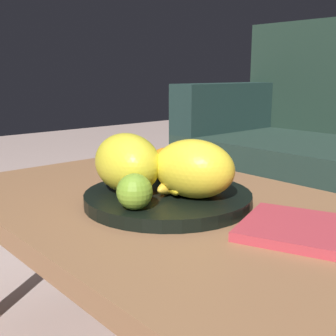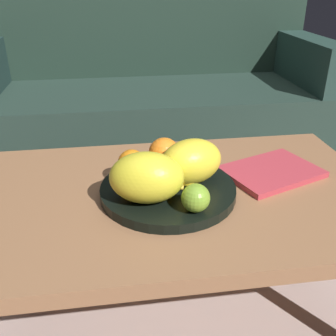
# 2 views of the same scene
# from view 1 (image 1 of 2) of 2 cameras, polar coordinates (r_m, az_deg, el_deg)

# --- Properties ---
(coffee_table) EXTENTS (1.07, 0.64, 0.41)m
(coffee_table) POSITION_cam_1_polar(r_m,az_deg,el_deg) (0.89, 1.61, -7.64)
(coffee_table) COLOR #926341
(coffee_table) RESTS_ON ground_plane
(fruit_bowl) EXTENTS (0.34, 0.34, 0.03)m
(fruit_bowl) POSITION_cam_1_polar(r_m,az_deg,el_deg) (0.87, 0.00, -4.00)
(fruit_bowl) COLOR black
(fruit_bowl) RESTS_ON coffee_table
(melon_large_front) EXTENTS (0.19, 0.16, 0.11)m
(melon_large_front) POSITION_cam_1_polar(r_m,az_deg,el_deg) (0.83, 3.50, -0.07)
(melon_large_front) COLOR yellow
(melon_large_front) RESTS_ON fruit_bowl
(melon_smaller_beside) EXTENTS (0.19, 0.15, 0.12)m
(melon_smaller_beside) POSITION_cam_1_polar(r_m,az_deg,el_deg) (0.87, -5.44, 0.69)
(melon_smaller_beside) COLOR yellow
(melon_smaller_beside) RESTS_ON fruit_bowl
(orange_front) EXTENTS (0.08, 0.08, 0.08)m
(orange_front) POSITION_cam_1_polar(r_m,az_deg,el_deg) (0.93, 5.00, 0.40)
(orange_front) COLOR orange
(orange_front) RESTS_ON fruit_bowl
(orange_left) EXTENTS (0.07, 0.07, 0.07)m
(orange_left) POSITION_cam_1_polar(r_m,az_deg,el_deg) (0.97, -0.40, 0.59)
(orange_left) COLOR orange
(orange_left) RESTS_ON fruit_bowl
(apple_front) EXTENTS (0.06, 0.06, 0.06)m
(apple_front) POSITION_cam_1_polar(r_m,az_deg,el_deg) (0.76, -4.47, -3.14)
(apple_front) COLOR #79A52E
(apple_front) RESTS_ON fruit_bowl
(banana_bunch) EXTENTS (0.14, 0.15, 0.06)m
(banana_bunch) POSITION_cam_1_polar(r_m,az_deg,el_deg) (0.88, 1.28, -1.29)
(banana_bunch) COLOR yellow
(banana_bunch) RESTS_ON fruit_bowl
(magazine) EXTENTS (0.30, 0.26, 0.02)m
(magazine) POSITION_cam_1_polar(r_m,az_deg,el_deg) (0.75, 19.59, -8.04)
(magazine) COLOR #BE3944
(magazine) RESTS_ON coffee_table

